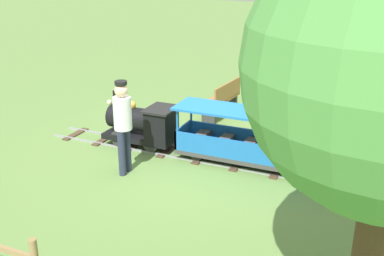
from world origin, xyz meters
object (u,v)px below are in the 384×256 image
Objects in this scene: locomotive at (143,124)px; passenger_car at (250,144)px; conductor_person at (123,120)px; park_bench at (222,99)px.

passenger_car is at bearing -90.00° from locomotive.
conductor_person is (-1.11, 1.85, 0.53)m from passenger_car.
locomotive is at bearing 162.04° from park_bench.
conductor_person is 1.22× the size of park_bench.
passenger_car is 1.67× the size of conductor_person.
locomotive is 1.08× the size of park_bench.
park_bench is (3.43, -0.49, -0.54)m from conductor_person.
conductor_person is (-1.11, -0.26, 0.47)m from locomotive.
locomotive is 1.24m from conductor_person.
conductor_person reaches higher than park_bench.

